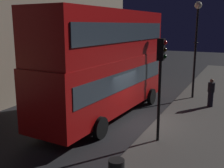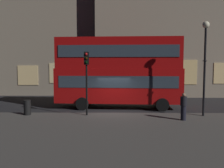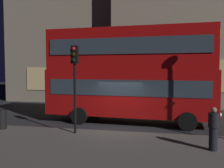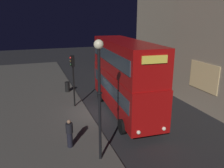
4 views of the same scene
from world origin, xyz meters
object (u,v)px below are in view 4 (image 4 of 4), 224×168
(litter_bin, at_px, (67,87))
(double_decker_bus, at_px, (124,74))
(pedestrian, at_px, (70,133))
(street_lamp, at_px, (99,81))
(traffic_light_near_kerb, at_px, (73,71))

(litter_bin, bearing_deg, double_decker_bus, 29.33)
(double_decker_bus, distance_m, pedestrian, 6.61)
(double_decker_bus, height_order, litter_bin, double_decker_bus)
(street_lamp, distance_m, pedestrian, 3.98)
(traffic_light_near_kerb, height_order, litter_bin, traffic_light_near_kerb)
(pedestrian, height_order, litter_bin, pedestrian)
(traffic_light_near_kerb, relative_size, street_lamp, 0.68)
(double_decker_bus, relative_size, street_lamp, 1.64)
(double_decker_bus, height_order, street_lamp, street_lamp)
(traffic_light_near_kerb, distance_m, street_lamp, 7.81)
(traffic_light_near_kerb, bearing_deg, double_decker_bus, 56.23)
(double_decker_bus, distance_m, traffic_light_near_kerb, 4.14)
(pedestrian, bearing_deg, double_decker_bus, 84.09)
(traffic_light_near_kerb, relative_size, pedestrian, 2.53)
(litter_bin, bearing_deg, traffic_light_near_kerb, -0.84)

